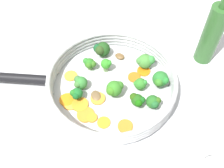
{
  "coord_description": "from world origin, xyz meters",
  "views": [
    {
      "loc": [
        -0.02,
        0.44,
        0.62
      ],
      "look_at": [
        0.0,
        0.0,
        0.03
      ],
      "focal_mm": 42.0,
      "sensor_mm": 36.0,
      "label": 1
    }
  ],
  "objects": [
    {
      "name": "mushroom_piece_1",
      "position": [
        0.04,
        0.04,
        0.02
      ],
      "size": [
        0.04,
        0.04,
        0.01
      ],
      "primitive_type": "ellipsoid",
      "rotation": [
        0.0,
        0.0,
        1.96
      ],
      "color": "brown",
      "rests_on": "skillet"
    },
    {
      "name": "broccoli_floret_8",
      "position": [
        0.09,
        0.01,
        0.04
      ],
      "size": [
        0.04,
        0.04,
        0.04
      ],
      "color": "#668B46",
      "rests_on": "skillet"
    },
    {
      "name": "salt_shaker",
      "position": [
        -0.22,
        0.23,
        0.05
      ],
      "size": [
        0.03,
        0.03,
        0.1
      ],
      "color": "silver",
      "rests_on": "ground_plane"
    },
    {
      "name": "ground_plane",
      "position": [
        0.0,
        0.0,
        0.0
      ],
      "size": [
        4.0,
        4.0,
        0.0
      ],
      "primitive_type": "plane",
      "color": "#B3B6BD"
    },
    {
      "name": "skillet_rim_wall",
      "position": [
        0.0,
        0.0,
        0.04
      ],
      "size": [
        0.36,
        0.36,
        0.05
      ],
      "color": "#B3B7B9",
      "rests_on": "skillet"
    },
    {
      "name": "carrot_slice_0",
      "position": [
        0.05,
        0.1,
        0.02
      ],
      "size": [
        0.04,
        0.04,
        0.01
      ],
      "primitive_type": "cylinder",
      "rotation": [
        0.0,
        0.0,
        3.72
      ],
      "color": "orange",
      "rests_on": "skillet"
    },
    {
      "name": "oil_bottle",
      "position": [
        -0.28,
        -0.14,
        0.1
      ],
      "size": [
        0.06,
        0.06,
        0.25
      ],
      "color": "#2D5B28",
      "rests_on": "ground_plane"
    },
    {
      "name": "broccoli_floret_2",
      "position": [
        0.02,
        -0.06,
        0.04
      ],
      "size": [
        0.03,
        0.03,
        0.04
      ],
      "color": "#6A8753",
      "rests_on": "skillet"
    },
    {
      "name": "carrot_slice_7",
      "position": [
        0.06,
        0.1,
        0.02
      ],
      "size": [
        0.05,
        0.05,
        0.01
      ],
      "primitive_type": "cylinder",
      "rotation": [
        0.0,
        0.0,
        0.16
      ],
      "color": "orange",
      "rests_on": "skillet"
    },
    {
      "name": "carrot_slice_2",
      "position": [
        0.11,
        0.06,
        0.02
      ],
      "size": [
        0.06,
        0.06,
        0.0
      ],
      "primitive_type": "cylinder",
      "rotation": [
        0.0,
        0.0,
        0.23
      ],
      "color": "orange",
      "rests_on": "skillet"
    },
    {
      "name": "carrot_slice_4",
      "position": [
        0.08,
        0.07,
        0.02
      ],
      "size": [
        0.06,
        0.06,
        0.01
      ],
      "primitive_type": "cylinder",
      "rotation": [
        0.0,
        0.0,
        4.19
      ],
      "color": "orange",
      "rests_on": "skillet"
    },
    {
      "name": "broccoli_floret_7",
      "position": [
        0.04,
        -0.12,
        0.04
      ],
      "size": [
        0.05,
        0.05,
        0.05
      ],
      "color": "#5D8652",
      "rests_on": "skillet"
    },
    {
      "name": "skillet",
      "position": [
        0.0,
        0.0,
        0.01
      ],
      "size": [
        0.35,
        0.35,
        0.01
      ],
      "primitive_type": "cylinder",
      "color": "#B2B5B7",
      "rests_on": "ground_plane"
    },
    {
      "name": "broccoli_floret_0",
      "position": [
        -0.01,
        0.03,
        0.04
      ],
      "size": [
        0.05,
        0.05,
        0.05
      ],
      "color": "olive",
      "rests_on": "skillet"
    },
    {
      "name": "skillet_rivet_right",
      "position": [
        0.16,
        0.03,
        0.02
      ],
      "size": [
        0.01,
        0.01,
        0.01
      ],
      "primitive_type": "sphere",
      "color": "#B5B8B6",
      "rests_on": "skillet"
    },
    {
      "name": "mushroom_piece_0",
      "position": [
        -0.02,
        -0.12,
        0.02
      ],
      "size": [
        0.04,
        0.04,
        0.01
      ],
      "primitive_type": "ellipsoid",
      "rotation": [
        0.0,
        0.0,
        2.59
      ],
      "color": "brown",
      "rests_on": "skillet"
    },
    {
      "name": "broccoli_floret_1",
      "position": [
        -0.11,
        0.06,
        0.04
      ],
      "size": [
        0.04,
        0.04,
        0.04
      ],
      "color": "#80B369",
      "rests_on": "skillet"
    },
    {
      "name": "carrot_slice_8",
      "position": [
        0.12,
        -0.03,
        0.02
      ],
      "size": [
        0.05,
        0.05,
        0.0
      ],
      "primitive_type": "cylinder",
      "rotation": [
        0.0,
        0.0,
        5.52
      ],
      "color": "gold",
      "rests_on": "skillet"
    },
    {
      "name": "broccoli_floret_6",
      "position": [
        0.07,
        -0.07,
        0.04
      ],
      "size": [
        0.04,
        0.04,
        0.04
      ],
      "color": "#67854B",
      "rests_on": "skillet"
    },
    {
      "name": "broccoli_floret_9",
      "position": [
        -0.07,
        0.06,
        0.04
      ],
      "size": [
        0.04,
        0.04,
        0.04
      ],
      "color": "#8EAC5E",
      "rests_on": "skillet"
    },
    {
      "name": "carrot_slice_5",
      "position": [
        0.04,
        0.04,
        0.02
      ],
      "size": [
        0.06,
        0.06,
        0.01
      ],
      "primitive_type": "cylinder",
      "rotation": [
        0.0,
        0.0,
        5.57
      ],
      "color": "orange",
      "rests_on": "skillet"
    },
    {
      "name": "broccoli_floret_4",
      "position": [
        0.09,
        0.05,
        0.04
      ],
      "size": [
        0.03,
        0.04,
        0.04
      ],
      "color": "#80A660",
      "rests_on": "skillet"
    },
    {
      "name": "carrot_slice_9",
      "position": [
        -0.04,
        0.12,
        0.02
      ],
      "size": [
        0.05,
        0.05,
        0.0
      ],
      "primitive_type": "cylinder",
      "rotation": [
        0.0,
        0.0,
        2.67
      ],
      "color": "orange",
      "rests_on": "skillet"
    },
    {
      "name": "broccoli_floret_10",
      "position": [
        -0.08,
        0.0,
        0.03
      ],
      "size": [
        0.04,
        0.03,
        0.04
      ],
      "color": "#87B76B",
      "rests_on": "skillet"
    },
    {
      "name": "broccoli_floret_3",
      "position": [
        -0.09,
        -0.08,
        0.04
      ],
      "size": [
        0.06,
        0.04,
        0.05
      ],
      "color": "#658D51",
      "rests_on": "skillet"
    },
    {
      "name": "carrot_slice_3",
      "position": [
        0.12,
        0.05,
        0.02
      ],
      "size": [
        0.06,
        0.06,
        0.0
      ],
      "primitive_type": "cylinder",
      "rotation": [
        0.0,
        0.0,
        2.39
      ],
      "color": "orange",
      "rests_on": "skillet"
    },
    {
      "name": "broccoli_floret_5",
      "position": [
        -0.14,
        -0.01,
        0.04
      ],
      "size": [
        0.04,
        0.05,
        0.05
      ],
      "color": "#64854F",
      "rests_on": "skillet"
    },
    {
      "name": "carrot_slice_1",
      "position": [
        0.02,
        0.12,
        0.01
      ],
      "size": [
        0.05,
        0.05,
        0.0
      ],
      "primitive_type": "cylinder",
      "rotation": [
        0.0,
        0.0,
        5.7
      ],
      "color": "orange",
      "rests_on": "skillet"
    },
    {
      "name": "skillet_rivet_left",
      "position": [
        0.16,
        -0.04,
        0.02
      ],
      "size": [
        0.01,
        0.01,
        0.01
      ],
      "primitive_type": "sphere",
      "color": "#B4B3B5",
      "rests_on": "skillet"
    },
    {
      "name": "carrot_slice_6",
      "position": [
        -0.09,
        -0.06,
        0.02
      ],
      "size": [
        0.05,
        0.05,
        0.0
      ],
      "primitive_type": "cylinder",
      "rotation": [
        0.0,
        0.0,
        4.35
      ],
      "color": "orange",
      "rests_on": "skillet"
    },
    {
      "name": "carrot_slice_10",
      "position": [
        -0.06,
        -0.04,
        0.02
      ],
      "size": [
        0.05,
        0.05,
        0.0
      ],
      "primitive_type": "cylinder",
      "rotation": [
        0.0,
        0.0,
        2.15
      ],
      "color": "orange",
      "rests_on": "skillet"
    },
    {
      "name": "skillet_handle",
      "position": [
        0.28,
        -0.01,
        0.03
      ],
      "size": [
        0.21,
        0.03,
        0.03
      ],
      "primitive_type": "cylinder",
      "rotation": [
        1.57,
        0.0,
        1.54
      ],
      "color": "black",
      "rests_on": "skillet"
    }
  ]
}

